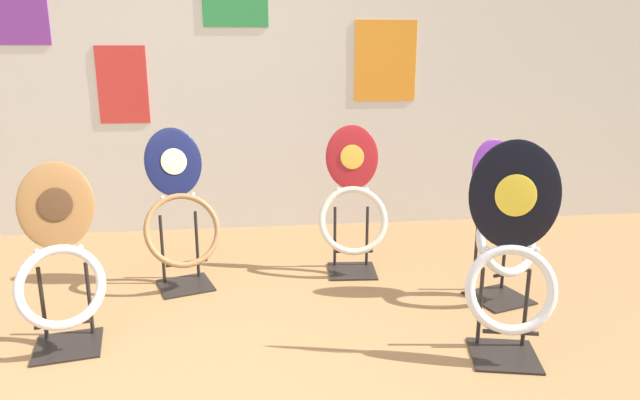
# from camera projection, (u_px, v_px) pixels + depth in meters

# --- Properties ---
(wall_back) EXTENTS (8.00, 0.07, 2.60)m
(wall_back) POSITION_uv_depth(u_px,v_px,m) (177.00, 49.00, 3.94)
(wall_back) COLOR silver
(wall_back) RESTS_ON ground_plane
(toilet_seat_display_purple_note) EXTENTS (0.41, 0.37, 0.85)m
(toilet_seat_display_purple_note) POSITION_uv_depth(u_px,v_px,m) (503.00, 228.00, 2.96)
(toilet_seat_display_purple_note) COLOR black
(toilet_seat_display_purple_note) RESTS_ON ground_plane
(toilet_seat_display_crimson_swirl) EXTENTS (0.42, 0.31, 0.87)m
(toilet_seat_display_crimson_swirl) POSITION_uv_depth(u_px,v_px,m) (353.00, 209.00, 3.34)
(toilet_seat_display_crimson_swirl) COLOR black
(toilet_seat_display_crimson_swirl) RESTS_ON ground_plane
(toilet_seat_display_jazz_black) EXTENTS (0.41, 0.34, 0.94)m
(toilet_seat_display_jazz_black) POSITION_uv_depth(u_px,v_px,m) (512.00, 257.00, 2.37)
(toilet_seat_display_jazz_black) COLOR black
(toilet_seat_display_jazz_black) RESTS_ON ground_plane
(toilet_seat_display_woodgrain) EXTENTS (0.41, 0.40, 0.82)m
(toilet_seat_display_woodgrain) POSITION_uv_depth(u_px,v_px,m) (60.00, 264.00, 2.48)
(toilet_seat_display_woodgrain) COLOR black
(toilet_seat_display_woodgrain) RESTS_ON ground_plane
(toilet_seat_display_navy_moon) EXTENTS (0.46, 0.41, 0.88)m
(toilet_seat_display_navy_moon) POSITION_uv_depth(u_px,v_px,m) (180.00, 215.00, 3.13)
(toilet_seat_display_navy_moon) COLOR black
(toilet_seat_display_navy_moon) RESTS_ON ground_plane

